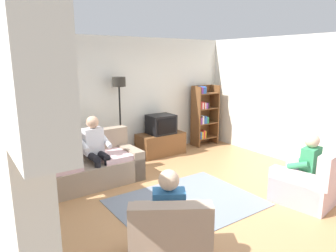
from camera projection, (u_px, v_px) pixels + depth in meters
name	position (u px, v px, depth m)	size (l,w,h in m)	color
ground_plane	(196.00, 197.00, 4.99)	(12.00, 12.00, 0.00)	#B27F51
back_wall_assembly	(121.00, 98.00, 6.82)	(6.20, 0.17, 2.70)	silver
right_wall	(303.00, 102.00, 6.29)	(0.12, 5.80, 2.70)	silver
couch	(87.00, 167.00, 5.47)	(1.91, 0.90, 0.90)	gray
tv_stand	(161.00, 144.00, 7.18)	(1.10, 0.56, 0.51)	brown
tv	(161.00, 124.00, 7.06)	(0.60, 0.49, 0.44)	black
bookshelf	(203.00, 115.00, 7.89)	(0.68, 0.36, 1.55)	brown
floor_lamp	(119.00, 96.00, 6.45)	(0.28, 0.28, 1.85)	black
armchair_near_window	(169.00, 243.00, 3.27)	(1.15, 1.17, 0.90)	tan
armchair_near_bookshelf	(308.00, 185.00, 4.77)	(0.93, 1.00, 0.90)	beige
area_rug	(186.00, 203.00, 4.79)	(2.20, 1.70, 0.01)	slate
person_on_couch	(96.00, 147.00, 5.38)	(0.51, 0.54, 1.24)	silver
person_in_left_armchair	(168.00, 212.00, 3.29)	(0.61, 0.64, 1.12)	#3372B2
person_in_right_armchair	(304.00, 164.00, 4.77)	(0.56, 0.58, 1.12)	#338C59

